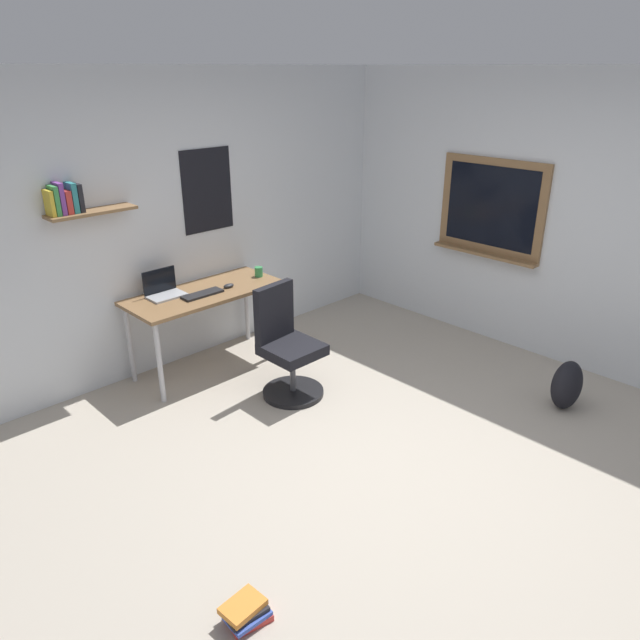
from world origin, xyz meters
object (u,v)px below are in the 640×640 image
at_px(computer_mouse, 229,286).
at_px(coffee_mug, 259,272).
at_px(backpack, 567,385).
at_px(desk, 205,299).
at_px(book_stack_on_floor, 246,612).
at_px(keyboard, 202,294).
at_px(laptop, 164,290).
at_px(office_chair, 287,349).

distance_m(computer_mouse, coffee_mug, 0.39).
distance_m(computer_mouse, backpack, 2.99).
bearing_deg(desk, book_stack_on_floor, -120.94).
distance_m(keyboard, computer_mouse, 0.28).
bearing_deg(backpack, coffee_mug, 112.39).
distance_m(keyboard, book_stack_on_floor, 2.82).
bearing_deg(computer_mouse, coffee_mug, 7.38).
xyz_separation_m(laptop, backpack, (1.98, -2.77, -0.60)).
relative_size(office_chair, keyboard, 2.57).
bearing_deg(laptop, computer_mouse, -23.11).
bearing_deg(desk, office_chair, -76.16).
relative_size(desk, book_stack_on_floor, 5.54).
bearing_deg(backpack, office_chair, 129.44).
bearing_deg(desk, computer_mouse, -20.02).
relative_size(desk, laptop, 4.49).
relative_size(computer_mouse, backpack, 0.25).
distance_m(laptop, coffee_mug, 0.93).
bearing_deg(book_stack_on_floor, keyboard, 59.49).
bearing_deg(keyboard, desk, 47.73).
xyz_separation_m(office_chair, computer_mouse, (-0.00, 0.78, 0.36)).
bearing_deg(desk, keyboard, -132.27).
xyz_separation_m(computer_mouse, coffee_mug, (0.39, 0.05, 0.03)).
relative_size(coffee_mug, backpack, 0.22).
bearing_deg(office_chair, coffee_mug, 65.03).
bearing_deg(laptop, keyboard, -42.51).
distance_m(office_chair, laptop, 1.20).
distance_m(keyboard, coffee_mug, 0.67).
distance_m(coffee_mug, book_stack_on_floor, 3.24).
distance_m(coffee_mug, backpack, 2.87).
xyz_separation_m(coffee_mug, backpack, (1.07, -2.60, -0.59)).
distance_m(office_chair, keyboard, 0.90).
height_order(keyboard, backpack, keyboard).
xyz_separation_m(computer_mouse, backpack, (1.46, -2.55, -0.56)).
xyz_separation_m(laptop, keyboard, (0.24, -0.22, -0.04)).
bearing_deg(office_chair, backpack, -50.56).
distance_m(laptop, computer_mouse, 0.57).
xyz_separation_m(desk, office_chair, (0.21, -0.86, -0.27)).
relative_size(laptop, backpack, 0.74).
relative_size(laptop, computer_mouse, 2.98).
height_order(laptop, computer_mouse, laptop).
height_order(desk, backpack, desk).
distance_m(desk, backpack, 3.15).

